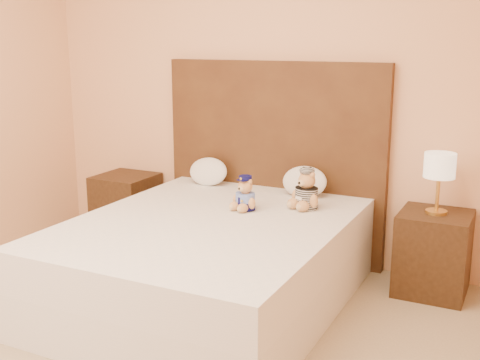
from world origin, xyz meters
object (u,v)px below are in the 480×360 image
lamp (440,169)px  teddy_prisoner (307,189)px  nightstand_left (127,207)px  nightstand_right (433,253)px  teddy_police (245,193)px  pillow_right (305,180)px  pillow_left (208,170)px  bed (210,262)px

lamp → teddy_prisoner: (-0.80, -0.26, -0.17)m
nightstand_left → nightstand_right: same height
lamp → teddy_police: lamp is taller
lamp → pillow_right: bearing=178.1°
nightstand_left → teddy_prisoner: size_ratio=2.09×
nightstand_left → pillow_right: size_ratio=1.66×
teddy_prisoner → pillow_left: bearing=-173.4°
nightstand_right → teddy_prisoner: (-0.80, -0.26, 0.41)m
bed → nightstand_left: 1.48m
nightstand_right → teddy_police: size_ratio=2.41×
nightstand_right → teddy_police: 1.31m
nightstand_left → lamp: bearing=0.0°
nightstand_right → teddy_prisoner: 0.94m
nightstand_right → pillow_right: 1.01m
bed → nightstand_right: size_ratio=3.64×
bed → pillow_right: size_ratio=6.02×
lamp → pillow_right: lamp is taller
teddy_prisoner → pillow_left: size_ratio=0.82×
bed → nightstand_left: (-1.25, 0.80, -0.00)m
teddy_prisoner → pillow_right: size_ratio=0.79×
lamp → pillow_left: 1.73m
bed → nightstand_right: 1.48m
pillow_right → lamp: bearing=-1.9°
pillow_right → nightstand_left: bearing=-178.9°
bed → teddy_prisoner: (0.45, 0.54, 0.41)m
lamp → teddy_police: size_ratio=1.75×
nightstand_left → teddy_prisoner: (1.70, -0.26, 0.41)m
teddy_police → pillow_left: teddy_police is taller
bed → pillow_right: bearing=68.7°
teddy_police → pillow_left: size_ratio=0.71×
teddy_prisoner → pillow_right: teddy_prisoner is taller
nightstand_left → pillow_left: size_ratio=1.71×
teddy_police → lamp: bearing=39.6°
nightstand_left → teddy_police: bearing=-19.6°
nightstand_right → teddy_prisoner: bearing=-161.8°
pillow_left → pillow_right: size_ratio=0.97×
lamp → pillow_left: size_ratio=1.25×
nightstand_left → pillow_left: 0.87m
nightstand_right → teddy_police: teddy_police is taller
nightstand_left → teddy_police: (1.35, -0.48, 0.39)m
teddy_police → teddy_prisoner: teddy_prisoner is taller
bed → lamp: (1.25, 0.80, 0.57)m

